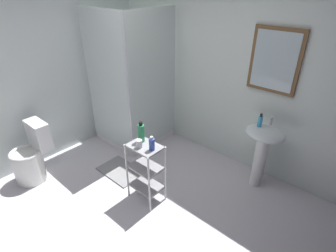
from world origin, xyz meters
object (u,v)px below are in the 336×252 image
at_px(pedestal_sink, 263,146).
at_px(rinse_cup, 139,144).
at_px(shampoo_bottle_blue, 152,144).
at_px(bath_mat, 121,171).
at_px(hand_soap_bottle, 260,121).
at_px(toilet, 31,157).
at_px(shower_stall, 133,115).
at_px(storage_cart, 146,168).
at_px(body_wash_bottle_green, 141,133).

distance_m(pedestal_sink, rinse_cup, 1.46).
bearing_deg(pedestal_sink, shampoo_bottle_blue, -124.18).
bearing_deg(bath_mat, hand_soap_bottle, 35.16).
bearing_deg(toilet, shampoo_bottle_blue, 25.40).
relative_size(shower_stall, rinse_cup, 22.42).
height_order(storage_cart, shampoo_bottle_blue, shampoo_bottle_blue).
height_order(body_wash_bottle_green, bath_mat, body_wash_bottle_green).
distance_m(storage_cart, bath_mat, 0.76).
bearing_deg(body_wash_bottle_green, bath_mat, 173.02).
xyz_separation_m(storage_cart, bath_mat, (-0.62, 0.11, -0.43)).
xyz_separation_m(storage_cart, hand_soap_bottle, (0.78, 1.09, 0.44)).
bearing_deg(shampoo_bottle_blue, body_wash_bottle_green, 167.46).
distance_m(toilet, bath_mat, 1.14).
distance_m(body_wash_bottle_green, shampoo_bottle_blue, 0.21).
height_order(pedestal_sink, hand_soap_bottle, hand_soap_bottle).
relative_size(pedestal_sink, toilet, 1.07).
relative_size(shampoo_bottle_blue, bath_mat, 0.27).
bearing_deg(shower_stall, storage_cart, -35.99).
relative_size(pedestal_sink, hand_soap_bottle, 5.02).
bearing_deg(storage_cart, shower_stall, 144.01).
bearing_deg(body_wash_bottle_green, storage_cart, -24.75).
height_order(toilet, storage_cart, toilet).
height_order(shower_stall, hand_soap_bottle, shower_stall).
height_order(hand_soap_bottle, rinse_cup, hand_soap_bottle).
distance_m(shower_stall, storage_cart, 1.33).
relative_size(body_wash_bottle_green, bath_mat, 0.40).
height_order(body_wash_bottle_green, shampoo_bottle_blue, body_wash_bottle_green).
relative_size(toilet, hand_soap_bottle, 4.71).
bearing_deg(toilet, bath_mat, 47.61).
bearing_deg(pedestal_sink, bath_mat, -146.36).
distance_m(body_wash_bottle_green, rinse_cup, 0.14).
xyz_separation_m(toilet, storage_cart, (1.37, 0.71, 0.12)).
relative_size(pedestal_sink, body_wash_bottle_green, 3.35).
distance_m(shower_stall, toilet, 1.52).
relative_size(storage_cart, bath_mat, 1.23).
relative_size(shower_stall, bath_mat, 3.33).
relative_size(shower_stall, storage_cart, 2.70).
bearing_deg(body_wash_bottle_green, shampoo_bottle_blue, -12.54).
distance_m(body_wash_bottle_green, bath_mat, 0.99).
relative_size(hand_soap_bottle, body_wash_bottle_green, 0.67).
height_order(storage_cart, hand_soap_bottle, hand_soap_bottle).
distance_m(storage_cart, shampoo_bottle_blue, 0.39).
bearing_deg(bath_mat, toilet, -132.39).
xyz_separation_m(toilet, body_wash_bottle_green, (1.27, 0.75, 0.53)).
xyz_separation_m(shower_stall, pedestal_sink, (1.93, 0.32, 0.12)).
bearing_deg(storage_cart, hand_soap_bottle, 54.67).
distance_m(toilet, body_wash_bottle_green, 1.57).
xyz_separation_m(storage_cart, rinse_cup, (-0.02, -0.06, 0.35)).
xyz_separation_m(storage_cart, shampoo_bottle_blue, (0.11, -0.00, 0.38)).
bearing_deg(rinse_cup, pedestal_sink, 52.60).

